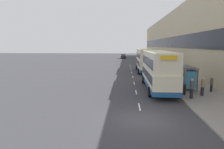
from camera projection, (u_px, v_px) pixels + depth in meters
The scene contains 21 objects.
ground_plane at pixel (142, 120), 13.43m from camera, with size 220.00×220.00×0.00m, color #38383D.
pavement at pixel (156, 65), 50.99m from camera, with size 5.00×93.00×0.14m.
terrace_facade at pixel (172, 40), 49.82m from camera, with size 3.10×93.00×12.52m.
lane_mark_0 at pixel (139, 107), 16.31m from camera, with size 0.12×2.00×0.01m.
lane_mark_1 at pixel (136, 92), 21.39m from camera, with size 0.12×2.00×0.01m.
lane_mark_2 at pixel (134, 83), 26.48m from camera, with size 0.12×2.00×0.01m.
lane_mark_3 at pixel (133, 77), 31.57m from camera, with size 0.12×2.00×0.01m.
lane_mark_4 at pixel (132, 73), 36.66m from camera, with size 0.12×2.00×0.01m.
lane_mark_5 at pixel (131, 69), 41.75m from camera, with size 0.12×2.00×0.01m.
lane_mark_6 at pixel (130, 67), 46.83m from camera, with size 0.12×2.00×0.01m.
lane_mark_7 at pixel (130, 64), 51.92m from camera, with size 0.12×2.00×0.01m.
bus_shelter at pixel (188, 73), 22.23m from camera, with size 1.60×4.20×2.48m.
double_decker_bus_near at pixel (158, 70), 22.28m from camera, with size 2.85×10.78×4.30m.
double_decker_bus_ahead at pixel (145, 60), 37.27m from camera, with size 2.85×10.24×4.30m.
car_0 at pixel (123, 56), 75.01m from camera, with size 2.00×4.04×1.66m.
pedestrian_at_shelter at pixel (203, 86), 19.22m from camera, with size 0.35×0.35×1.78m.
pedestrian_1 at pixel (212, 84), 20.90m from camera, with size 0.32×0.32×1.61m.
pedestrian_2 at pixel (191, 76), 25.74m from camera, with size 0.34×0.34×1.70m.
pedestrian_3 at pixel (192, 88), 18.24m from camera, with size 0.37×0.37×1.85m.
pedestrian_4 at pixel (171, 75), 26.56m from camera, with size 0.36×0.36×1.83m.
litter_bin at pixel (183, 89), 19.71m from camera, with size 0.55×0.55×1.05m.
Camera 1 is at (-1.17, -12.95, 4.99)m, focal length 32.00 mm.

